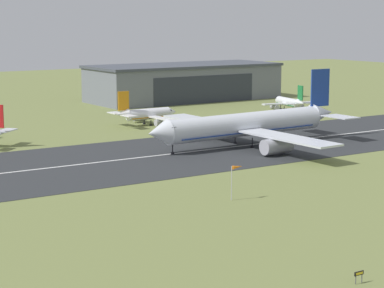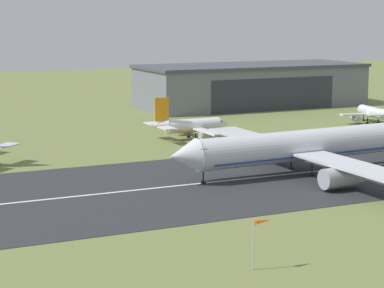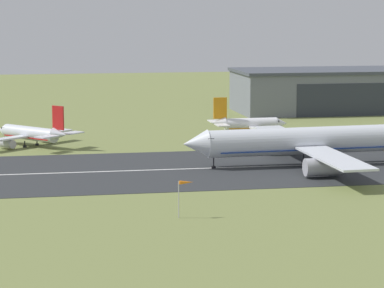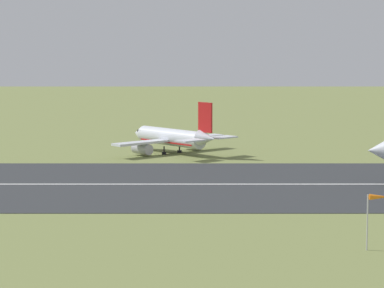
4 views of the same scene
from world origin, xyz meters
The scene contains 8 objects.
ground_plane centered at (0.00, 62.50, 0.00)m, with size 662.12×662.12×0.00m, color olive.
runway_strip centered at (0.00, 125.00, 0.03)m, with size 422.12×43.66×0.06m, color #2B2D30.
runway_centreline centered at (0.00, 125.00, 0.07)m, with size 379.91×0.70×0.01m, color silver.
hangar_building centered at (93.67, 215.66, 6.44)m, with size 69.13×27.43×12.83m.
airplane_landing centered at (52.76, 125.05, 4.77)m, with size 53.07×58.55×16.78m.
airplane_parked_west centered at (-1.91, 160.22, 2.88)m, with size 22.31×21.87×9.79m.
airplane_parked_east centered at (50.43, 166.81, 2.94)m, with size 19.22×23.89×9.72m.
windsock_pole centered at (19.97, 84.42, 5.01)m, with size 2.31×0.70×5.63m.
Camera 3 is at (-3.17, -45.70, 30.75)m, focal length 85.00 mm.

